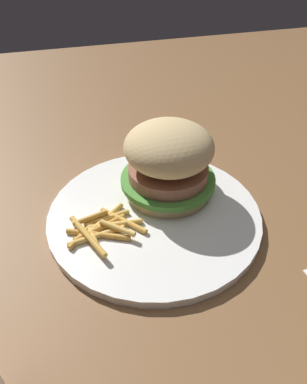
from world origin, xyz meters
TOP-DOWN VIEW (x-y plane):
  - ground_plane at (0.00, 0.00)m, footprint 1.60×1.60m
  - plate at (0.00, 0.01)m, footprint 0.29×0.29m
  - sandwich at (0.04, -0.02)m, footprint 0.13×0.13m
  - fries_pile at (-0.02, 0.08)m, footprint 0.09×0.10m

SIDE VIEW (x-z plane):
  - ground_plane at x=0.00m, z-range 0.00..0.00m
  - plate at x=0.00m, z-range 0.00..0.01m
  - fries_pile at x=-0.02m, z-range 0.01..0.02m
  - sandwich at x=0.04m, z-range 0.01..0.12m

